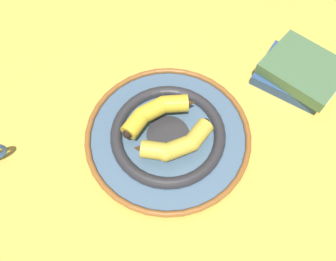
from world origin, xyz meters
The scene contains 5 objects.
ground_plane centered at (0.00, 0.00, 0.00)m, with size 2.80×2.80×0.00m, color gold.
decorative_bowl centered at (-0.02, 0.03, 0.01)m, with size 0.37×0.37×0.03m.
banana_a centered at (0.03, 0.03, 0.05)m, with size 0.07×0.18×0.04m.
banana_b centered at (-0.06, 0.02, 0.05)m, with size 0.08×0.18×0.04m.
book_stack centered at (-0.06, 0.38, 0.03)m, with size 0.23×0.23×0.06m.
Camera 1 is at (0.30, -0.09, 0.66)m, focal length 35.00 mm.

